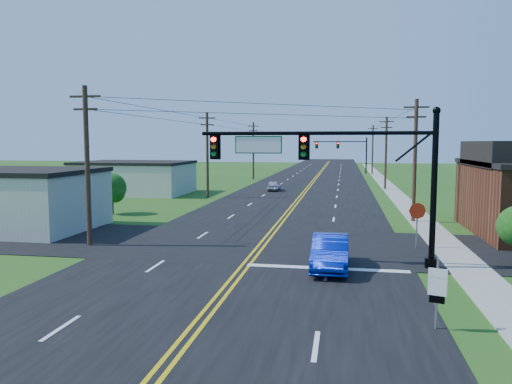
% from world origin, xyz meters
% --- Properties ---
extents(ground, '(260.00, 260.00, 0.00)m').
position_xyz_m(ground, '(0.00, 0.00, 0.00)').
color(ground, '#1E4B15').
rests_on(ground, ground).
extents(road_main, '(16.00, 220.00, 0.04)m').
position_xyz_m(road_main, '(0.00, 50.00, 0.02)').
color(road_main, black).
rests_on(road_main, ground).
extents(road_cross, '(70.00, 10.00, 0.04)m').
position_xyz_m(road_cross, '(0.00, 12.00, 0.02)').
color(road_cross, black).
rests_on(road_cross, ground).
extents(sidewalk, '(2.00, 160.00, 0.08)m').
position_xyz_m(sidewalk, '(10.50, 40.00, 0.04)').
color(sidewalk, gray).
rests_on(sidewalk, ground).
extents(signal_mast_main, '(11.30, 0.60, 7.48)m').
position_xyz_m(signal_mast_main, '(4.34, 8.00, 4.75)').
color(signal_mast_main, black).
rests_on(signal_mast_main, ground).
extents(signal_mast_far, '(10.98, 0.60, 7.48)m').
position_xyz_m(signal_mast_far, '(4.44, 80.00, 4.55)').
color(signal_mast_far, black).
rests_on(signal_mast_far, ground).
extents(cream_bldg_near, '(10.20, 8.20, 4.10)m').
position_xyz_m(cream_bldg_near, '(-17.00, 14.00, 2.06)').
color(cream_bldg_near, beige).
rests_on(cream_bldg_near, ground).
extents(cream_bldg_far, '(12.20, 9.20, 3.70)m').
position_xyz_m(cream_bldg_far, '(-19.00, 38.00, 1.86)').
color(cream_bldg_far, beige).
rests_on(cream_bldg_far, ground).
extents(utility_pole_left_a, '(1.80, 0.28, 9.00)m').
position_xyz_m(utility_pole_left_a, '(-9.50, 10.00, 4.72)').
color(utility_pole_left_a, '#332017').
rests_on(utility_pole_left_a, ground).
extents(utility_pole_left_b, '(1.80, 0.28, 9.00)m').
position_xyz_m(utility_pole_left_b, '(-9.50, 35.00, 4.72)').
color(utility_pole_left_b, '#332017').
rests_on(utility_pole_left_b, ground).
extents(utility_pole_left_c, '(1.80, 0.28, 9.00)m').
position_xyz_m(utility_pole_left_c, '(-9.50, 62.00, 4.72)').
color(utility_pole_left_c, '#332017').
rests_on(utility_pole_left_c, ground).
extents(utility_pole_right_a, '(1.80, 0.28, 9.00)m').
position_xyz_m(utility_pole_right_a, '(9.80, 22.00, 4.72)').
color(utility_pole_right_a, '#332017').
rests_on(utility_pole_right_a, ground).
extents(utility_pole_right_b, '(1.80, 0.28, 9.00)m').
position_xyz_m(utility_pole_right_b, '(9.80, 48.00, 4.72)').
color(utility_pole_right_b, '#332017').
rests_on(utility_pole_right_b, ground).
extents(utility_pole_right_c, '(1.80, 0.28, 9.00)m').
position_xyz_m(utility_pole_right_c, '(9.80, 78.00, 4.72)').
color(utility_pole_right_c, '#332017').
rests_on(utility_pole_right_c, ground).
extents(tree_right_back, '(3.00, 3.00, 4.10)m').
position_xyz_m(tree_right_back, '(16.00, 26.00, 2.60)').
color(tree_right_back, '#332017').
rests_on(tree_right_back, ground).
extents(tree_left, '(2.40, 2.40, 3.37)m').
position_xyz_m(tree_left, '(-14.00, 22.00, 2.16)').
color(tree_left, '#332017').
rests_on(tree_left, ground).
extents(blue_car, '(1.66, 4.72, 1.55)m').
position_xyz_m(blue_car, '(4.15, 7.00, 0.78)').
color(blue_car, '#071DA6').
rests_on(blue_car, ground).
extents(distant_car, '(1.48, 3.54, 1.20)m').
position_xyz_m(distant_car, '(-3.61, 43.68, 0.60)').
color(distant_car, silver).
rests_on(distant_car, ground).
extents(route_sign, '(0.55, 0.20, 2.29)m').
position_xyz_m(route_sign, '(7.63, -0.02, 1.33)').
color(route_sign, slate).
rests_on(route_sign, ground).
extents(stop_sign, '(0.92, 0.13, 2.58)m').
position_xyz_m(stop_sign, '(8.72, 12.35, 1.86)').
color(stop_sign, slate).
rests_on(stop_sign, ground).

